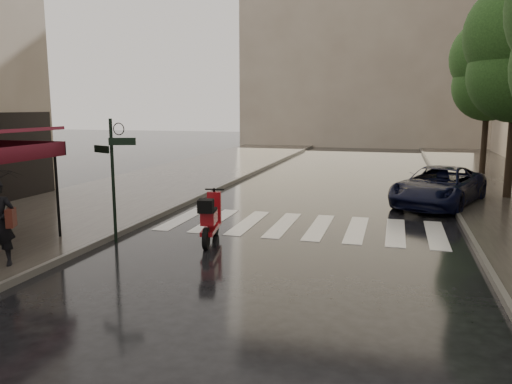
% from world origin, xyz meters
% --- Properties ---
extents(ground, '(120.00, 120.00, 0.00)m').
position_xyz_m(ground, '(0.00, 0.00, 0.00)').
color(ground, black).
rests_on(ground, ground).
extents(sidewalk_near, '(6.00, 60.00, 0.12)m').
position_xyz_m(sidewalk_near, '(-4.50, 12.00, 0.06)').
color(sidewalk_near, '#38332D').
rests_on(sidewalk_near, ground).
extents(curb_near, '(0.12, 60.00, 0.16)m').
position_xyz_m(curb_near, '(-1.45, 12.00, 0.07)').
color(curb_near, '#595651').
rests_on(curb_near, ground).
extents(curb_far, '(0.12, 60.00, 0.16)m').
position_xyz_m(curb_far, '(7.45, 12.00, 0.07)').
color(curb_far, '#595651').
rests_on(curb_far, ground).
extents(crosswalk, '(7.85, 3.20, 0.01)m').
position_xyz_m(crosswalk, '(2.98, 6.00, 0.01)').
color(crosswalk, silver).
rests_on(crosswalk, ground).
extents(signpost, '(1.17, 0.29, 3.10)m').
position_xyz_m(signpost, '(-1.19, 3.00, 1.83)').
color(signpost, black).
rests_on(signpost, ground).
extents(backdrop_building, '(22.00, 6.00, 20.00)m').
position_xyz_m(backdrop_building, '(3.00, 38.00, 10.00)').
color(backdrop_building, tan).
rests_on(backdrop_building, ground).
extents(tree_far, '(3.80, 3.80, 8.16)m').
position_xyz_m(tree_far, '(9.70, 19.00, 5.46)').
color(tree_far, black).
rests_on(tree_far, sidewalk_far).
extents(scooter, '(0.71, 1.91, 1.27)m').
position_xyz_m(scooter, '(1.11, 3.64, 0.59)').
color(scooter, black).
rests_on(scooter, ground).
extents(parked_car, '(3.81, 5.35, 1.35)m').
position_xyz_m(parked_car, '(7.00, 10.31, 0.68)').
color(parked_car, black).
rests_on(parked_car, ground).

